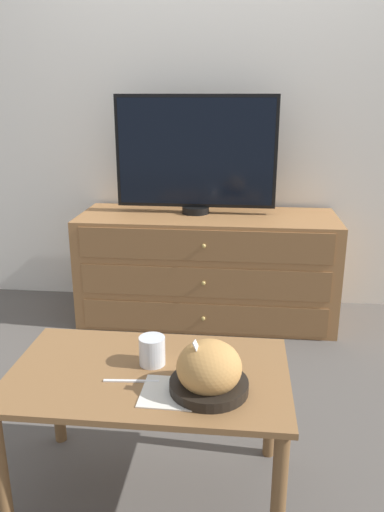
# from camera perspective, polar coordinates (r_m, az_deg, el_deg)

# --- Properties ---
(ground_plane) EXTENTS (12.00, 12.00, 0.00)m
(ground_plane) POSITION_cam_1_polar(r_m,az_deg,el_deg) (3.40, 2.81, -4.79)
(ground_plane) COLOR #56514C
(wall_back) EXTENTS (12.00, 0.05, 2.60)m
(wall_back) POSITION_cam_1_polar(r_m,az_deg,el_deg) (3.17, 3.20, 17.67)
(wall_back) COLOR white
(wall_back) RESTS_ON ground_plane
(dresser) EXTENTS (1.50, 0.55, 0.64)m
(dresser) POSITION_cam_1_polar(r_m,az_deg,el_deg) (3.01, 1.74, -1.28)
(dresser) COLOR #9E6B3D
(dresser) RESTS_ON ground_plane
(tv) EXTENTS (0.93, 0.16, 0.68)m
(tv) POSITION_cam_1_polar(r_m,az_deg,el_deg) (2.92, 0.43, 11.58)
(tv) COLOR black
(tv) RESTS_ON dresser
(coffee_table) EXTENTS (0.89, 0.53, 0.47)m
(coffee_table) POSITION_cam_1_polar(r_m,az_deg,el_deg) (1.67, -4.93, -15.13)
(coffee_table) COLOR olive
(coffee_table) RESTS_ON ground_plane
(takeout_bowl) EXTENTS (0.24, 0.24, 0.17)m
(takeout_bowl) POSITION_cam_1_polar(r_m,az_deg,el_deg) (1.50, 1.96, -13.06)
(takeout_bowl) COLOR black
(takeout_bowl) RESTS_ON coffee_table
(drink_cup) EXTENTS (0.09, 0.09, 0.09)m
(drink_cup) POSITION_cam_1_polar(r_m,az_deg,el_deg) (1.66, -4.57, -10.91)
(drink_cup) COLOR beige
(drink_cup) RESTS_ON coffee_table
(napkin) EXTENTS (0.17, 0.17, 0.00)m
(napkin) POSITION_cam_1_polar(r_m,az_deg,el_deg) (1.53, -2.48, -15.29)
(napkin) COLOR silver
(napkin) RESTS_ON coffee_table
(knife) EXTENTS (0.17, 0.02, 0.01)m
(knife) POSITION_cam_1_polar(r_m,az_deg,el_deg) (1.59, -6.96, -13.99)
(knife) COLOR white
(knife) RESTS_ON coffee_table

